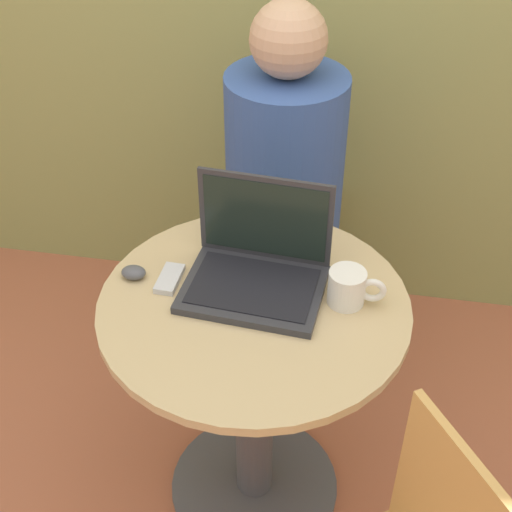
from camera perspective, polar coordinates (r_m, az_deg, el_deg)
ground_plane at (r=2.28m, az=-0.13°, el=-17.91°), size 12.00×12.00×0.00m
round_table at (r=1.88m, az=-0.15°, el=-9.46°), size 0.75×0.75×0.76m
laptop at (r=1.72m, az=0.12°, el=-0.74°), size 0.35×0.28×0.25m
cell_phone at (r=1.77m, az=-6.93°, el=-1.82°), size 0.05×0.11×0.02m
computer_mouse at (r=1.79m, az=-9.77°, el=-1.30°), size 0.06×0.05×0.03m
coffee_cup at (r=1.69m, az=7.45°, el=-2.52°), size 0.14×0.09×0.09m
person_seated at (r=2.35m, az=2.36°, el=3.01°), size 0.36×0.56×1.27m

